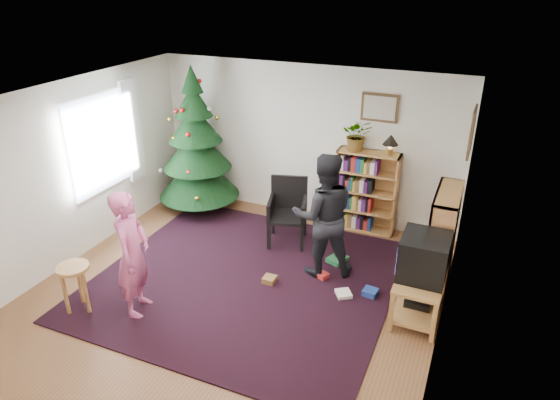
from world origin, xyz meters
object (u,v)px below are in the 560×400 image
at_px(picture_back, 380,108).
at_px(armchair, 290,208).
at_px(crt_tv, 424,256).
at_px(stool, 74,277).
at_px(tv_stand, 419,291).
at_px(bookshelf_right, 442,237).
at_px(person_standing, 133,254).
at_px(person_by_chair, 324,216).
at_px(potted_plant, 357,135).
at_px(christmas_tree, 197,152).
at_px(table_lamp, 391,141).
at_px(bookshelf_back, 366,191).
at_px(picture_right, 472,132).

height_order(picture_back, armchair, picture_back).
height_order(crt_tv, stool, crt_tv).
bearing_deg(tv_stand, picture_back, 118.09).
bearing_deg(bookshelf_right, crt_tv, 171.46).
distance_m(tv_stand, person_standing, 3.40).
height_order(tv_stand, person_by_chair, person_by_chair).
bearing_deg(potted_plant, picture_back, 26.52).
bearing_deg(armchair, picture_back, 26.26).
relative_size(christmas_tree, table_lamp, 7.96).
xyz_separation_m(person_standing, potted_plant, (1.78, 3.12, 0.75)).
relative_size(bookshelf_back, potted_plant, 2.68).
height_order(crt_tv, table_lamp, table_lamp).
bearing_deg(potted_plant, person_by_chair, -90.55).
relative_size(stool, table_lamp, 2.05).
distance_m(person_standing, person_by_chair, 2.43).
distance_m(armchair, stool, 3.12).
relative_size(bookshelf_back, person_by_chair, 0.75).
relative_size(bookshelf_right, table_lamp, 4.21).
xyz_separation_m(picture_back, bookshelf_back, (-0.07, -0.14, -1.29)).
xyz_separation_m(picture_right, armchair, (-2.35, -0.20, -1.41)).
relative_size(picture_right, armchair, 0.60).
bearing_deg(person_standing, table_lamp, -52.72).
xyz_separation_m(person_by_chair, table_lamp, (0.51, 1.45, 0.65)).
bearing_deg(table_lamp, tv_stand, -65.79).
height_order(picture_back, crt_tv, picture_back).
height_order(potted_plant, table_lamp, potted_plant).
bearing_deg(potted_plant, table_lamp, -0.00).
relative_size(picture_right, bookshelf_right, 0.46).
relative_size(bookshelf_back, crt_tv, 2.23).
bearing_deg(stool, person_by_chair, 39.09).
bearing_deg(stool, crt_tv, 22.33).
relative_size(bookshelf_right, person_by_chair, 0.75).
xyz_separation_m(crt_tv, stool, (-3.78, -1.55, -0.31)).
height_order(armchair, potted_plant, potted_plant).
bearing_deg(table_lamp, person_by_chair, -109.51).
bearing_deg(christmas_tree, picture_back, 10.05).
xyz_separation_m(picture_back, bookshelf_right, (1.19, -1.19, -1.29)).
relative_size(person_by_chair, table_lamp, 5.59).
bearing_deg(stool, tv_stand, 22.31).
height_order(tv_stand, potted_plant, potted_plant).
bearing_deg(potted_plant, bookshelf_right, -35.74).
distance_m(person_by_chair, potted_plant, 1.60).
bearing_deg(picture_right, table_lamp, 151.70).
bearing_deg(picture_back, picture_right, -28.69).
relative_size(christmas_tree, bookshelf_right, 1.89).
height_order(picture_right, stool, picture_right).
relative_size(picture_right, bookshelf_back, 0.46).
bearing_deg(person_standing, potted_plant, -46.28).
bearing_deg(bookshelf_right, tv_stand, 171.66).
bearing_deg(person_standing, stool, 97.69).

